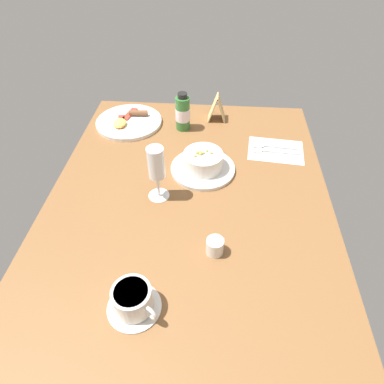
# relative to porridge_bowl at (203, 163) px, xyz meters

# --- Properties ---
(ground_plane) EXTENTS (1.10, 0.84, 0.03)m
(ground_plane) POSITION_rel_porridge_bowl_xyz_m (-0.12, 0.03, -0.05)
(ground_plane) COLOR brown
(porridge_bowl) EXTENTS (0.21, 0.21, 0.07)m
(porridge_bowl) POSITION_rel_porridge_bowl_xyz_m (0.00, 0.00, 0.00)
(porridge_bowl) COLOR silver
(porridge_bowl) RESTS_ON ground_plane
(cutlery_setting) EXTENTS (0.16, 0.20, 0.01)m
(cutlery_setting) POSITION_rel_porridge_bowl_xyz_m (0.13, -0.24, -0.03)
(cutlery_setting) COLOR silver
(cutlery_setting) RESTS_ON ground_plane
(coffee_cup) EXTENTS (0.12, 0.12, 0.07)m
(coffee_cup) POSITION_rel_porridge_bowl_xyz_m (-0.49, 0.12, 0.00)
(coffee_cup) COLOR silver
(coffee_cup) RESTS_ON ground_plane
(creamer_jug) EXTENTS (0.04, 0.05, 0.05)m
(creamer_jug) POSITION_rel_porridge_bowl_xyz_m (-0.32, -0.05, -0.01)
(creamer_jug) COLOR silver
(creamer_jug) RESTS_ON ground_plane
(wine_glass) EXTENTS (0.06, 0.06, 0.17)m
(wine_glass) POSITION_rel_porridge_bowl_xyz_m (-0.13, 0.12, 0.08)
(wine_glass) COLOR white
(wine_glass) RESTS_ON ground_plane
(sauce_bottle_green) EXTENTS (0.05, 0.05, 0.14)m
(sauce_bottle_green) POSITION_rel_porridge_bowl_xyz_m (0.24, 0.09, 0.03)
(sauce_bottle_green) COLOR #337233
(sauce_bottle_green) RESTS_ON ground_plane
(breakfast_plate) EXTENTS (0.25, 0.25, 0.04)m
(breakfast_plate) POSITION_rel_porridge_bowl_xyz_m (0.26, 0.30, -0.02)
(breakfast_plate) COLOR silver
(breakfast_plate) RESTS_ON ground_plane
(menu_card) EXTENTS (0.06, 0.07, 0.10)m
(menu_card) POSITION_rel_porridge_bowl_xyz_m (0.32, -0.04, 0.02)
(menu_card) COLOR #D6B676
(menu_card) RESTS_ON ground_plane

